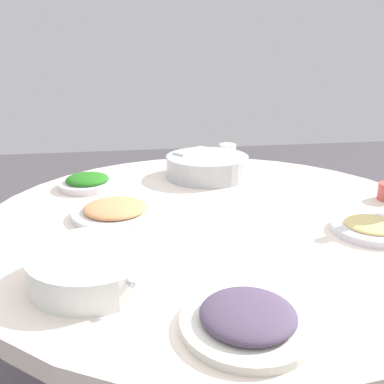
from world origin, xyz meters
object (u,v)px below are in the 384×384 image
rice_bowl (207,166)px  dish_noodles (372,227)px  soup_bowl (94,267)px  dish_greens (88,182)px  dish_eggplant (248,319)px  tea_cup_far (228,153)px  dish_shrimp (115,211)px  round_dining_table (216,240)px

rice_bowl → dish_noodles: 0.65m
soup_bowl → dish_greens: bearing=95.5°
dish_noodles → dish_eggplant: dish_eggplant is taller
rice_bowl → tea_cup_far: 0.24m
soup_bowl → dish_noodles: 0.71m
soup_bowl → dish_noodles: (0.70, 0.13, -0.02)m
tea_cup_far → dish_eggplant: bearing=-101.8°
dish_greens → dish_noodles: bearing=-33.3°
dish_shrimp → dish_greens: bearing=109.0°
dish_shrimp → rice_bowl: bearing=46.3°
dish_eggplant → tea_cup_far: (0.23, 1.10, 0.02)m
dish_greens → rice_bowl: bearing=8.6°
dish_shrimp → dish_eggplant: bearing=-67.2°
rice_bowl → tea_cup_far: (0.13, 0.21, -0.00)m
round_dining_table → dish_shrimp: 0.31m
soup_bowl → dish_eggplant: bearing=-37.1°
round_dining_table → dish_eggplant: dish_eggplant is taller
dish_noodles → dish_eggplant: 0.54m
tea_cup_far → soup_bowl: bearing=-118.9°
round_dining_table → dish_greens: 0.51m
dish_noodles → dish_shrimp: 0.69m
rice_bowl → tea_cup_far: rice_bowl is taller
rice_bowl → dish_eggplant: rice_bowl is taller
dish_shrimp → dish_noodles: bearing=-18.1°
dish_greens → tea_cup_far: bearing=26.2°
dish_noodles → rice_bowl: bearing=120.1°
round_dining_table → dish_noodles: size_ratio=6.60×
dish_shrimp → tea_cup_far: size_ratio=3.28×
dish_noodles → dish_eggplant: bearing=-142.2°
dish_greens → tea_cup_far: (0.56, 0.27, 0.02)m
dish_noodles → dish_greens: (-0.76, 0.50, 0.01)m
round_dining_table → dish_shrimp: bearing=173.5°
round_dining_table → soup_bowl: 0.46m
round_dining_table → dish_noodles: dish_noodles is taller
round_dining_table → tea_cup_far: (0.17, 0.59, 0.12)m
rice_bowl → tea_cup_far: bearing=58.5°
round_dining_table → tea_cup_far: size_ratio=18.19×
dish_noodles → tea_cup_far: size_ratio=2.76×
soup_bowl → rice_bowl: bearing=61.9°
dish_eggplant → round_dining_table: bearing=83.6°
rice_bowl → dish_noodles: bearing=-59.9°
dish_eggplant → dish_greens: dish_greens is taller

